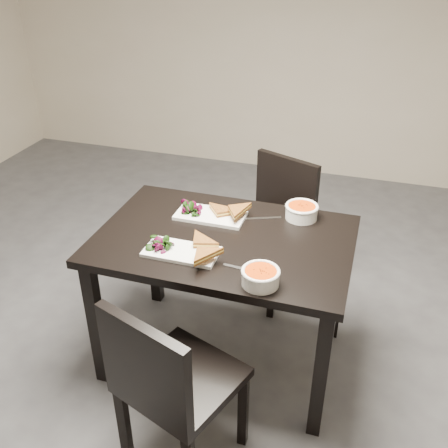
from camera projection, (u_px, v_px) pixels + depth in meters
name	position (u px, v px, depth m)	size (l,w,h in m)	color
ground	(161.00, 333.00, 2.92)	(5.00, 5.00, 0.00)	#47474C
table	(224.00, 254.00, 2.45)	(1.20, 0.80, 0.75)	black
chair_near	(168.00, 382.00, 1.98)	(0.54, 0.54, 0.85)	black
chair_far	(274.00, 219.00, 3.08)	(0.55, 0.55, 0.85)	black
plate_near	(181.00, 252.00, 2.27)	(0.33, 0.17, 0.02)	white
sandwich_near	(196.00, 246.00, 2.25)	(0.17, 0.12, 0.05)	#95591F
salad_near	(160.00, 242.00, 2.28)	(0.10, 0.09, 0.05)	black
soup_bowl_near	(261.00, 276.00, 2.06)	(0.16, 0.16, 0.07)	white
cutlery_near	(243.00, 269.00, 2.17)	(0.18, 0.02, 0.00)	silver
plate_far	(210.00, 216.00, 2.56)	(0.35, 0.17, 0.02)	white
sandwich_far	(222.00, 212.00, 2.51)	(0.17, 0.13, 0.06)	#95591F
salad_far	(192.00, 207.00, 2.57)	(0.11, 0.10, 0.05)	black
soup_bowl_far	(302.00, 211.00, 2.54)	(0.17, 0.17, 0.07)	white
cutlery_far	(263.00, 218.00, 2.55)	(0.18, 0.02, 0.00)	silver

